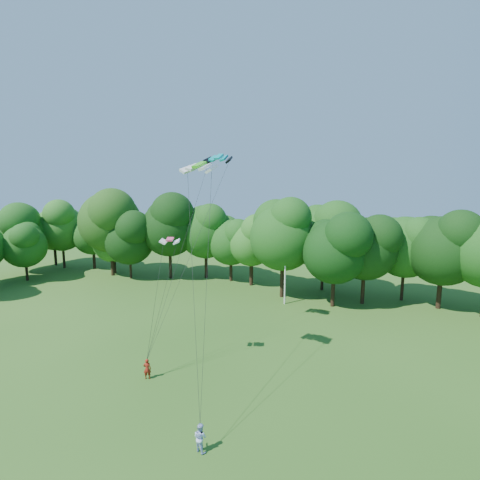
% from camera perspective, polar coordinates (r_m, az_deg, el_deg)
% --- Properties ---
extents(utility_pole, '(1.51, 0.32, 7.57)m').
position_cam_1_polar(utility_pole, '(46.84, 6.88, -5.12)').
color(utility_pole, silver).
rests_on(utility_pole, ground).
extents(kite_flyer_left, '(0.72, 0.62, 1.65)m').
position_cam_1_polar(kite_flyer_left, '(31.72, -13.96, -18.51)').
color(kite_flyer_left, maroon).
rests_on(kite_flyer_left, ground).
extents(kite_flyer_right, '(0.98, 0.85, 1.72)m').
position_cam_1_polar(kite_flyer_right, '(24.29, -6.08, -27.73)').
color(kite_flyer_right, '#B3C5F9').
rests_on(kite_flyer_right, ground).
extents(kite_teal, '(2.58, 1.15, 0.60)m').
position_cam_1_polar(kite_teal, '(35.01, -3.26, 12.57)').
color(kite_teal, '#05959A').
rests_on(kite_teal, ground).
extents(kite_green, '(2.85, 1.56, 0.55)m').
position_cam_1_polar(kite_green, '(27.91, -6.23, 11.33)').
color(kite_green, '#3EC61D').
rests_on(kite_green, ground).
extents(kite_pink, '(1.74, 1.28, 0.24)m').
position_cam_1_polar(kite_pink, '(29.64, -10.63, 0.12)').
color(kite_pink, '#F04277').
rests_on(kite_pink, ground).
extents(tree_back_west, '(10.72, 10.72, 15.59)m').
position_cam_1_polar(tree_back_west, '(63.13, -19.22, 3.50)').
color(tree_back_west, '#382416').
rests_on(tree_back_west, ground).
extents(tree_back_center, '(8.47, 8.47, 12.32)m').
position_cam_1_polar(tree_back_center, '(46.32, 14.25, -0.72)').
color(tree_back_center, black).
rests_on(tree_back_center, ground).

